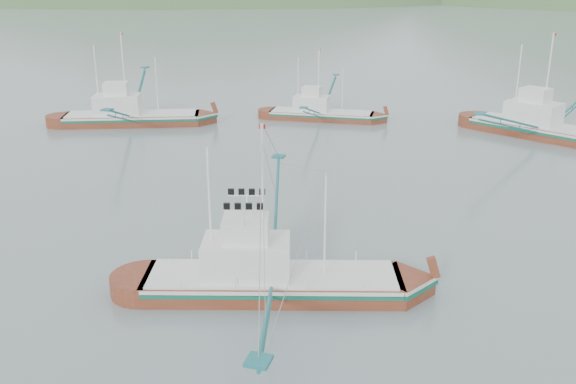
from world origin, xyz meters
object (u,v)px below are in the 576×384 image
(main_boat, at_px, (270,261))
(bg_boat_left, at_px, (130,105))
(bg_boat_far, at_px, (320,109))
(bg_boat_right, at_px, (547,115))

(main_boat, height_order, bg_boat_left, bg_boat_left)
(main_boat, height_order, bg_boat_far, main_boat)
(bg_boat_left, bearing_deg, bg_boat_far, 1.81)
(bg_boat_far, bearing_deg, bg_boat_right, -7.90)
(bg_boat_right, bearing_deg, bg_boat_left, -142.61)
(bg_boat_far, bearing_deg, bg_boat_left, -160.87)
(main_boat, distance_m, bg_boat_right, 44.88)
(main_boat, relative_size, bg_boat_right, 0.93)
(bg_boat_far, xyz_separation_m, bg_boat_left, (-20.37, -8.53, 0.99))
(main_boat, distance_m, bg_boat_far, 43.89)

